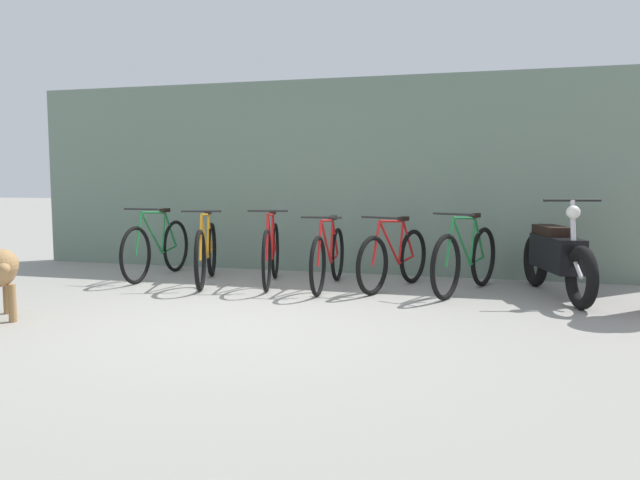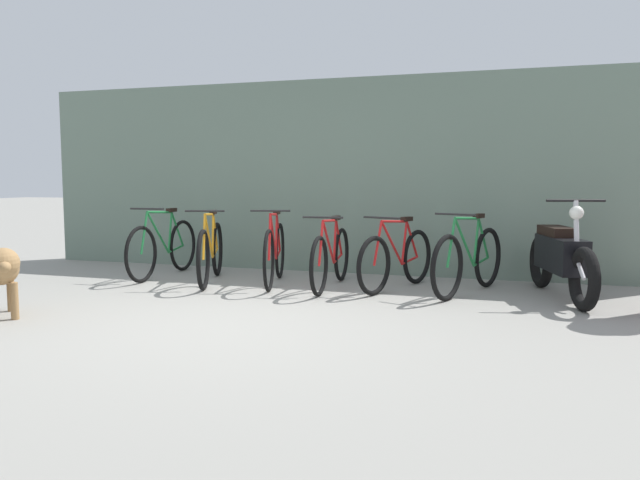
{
  "view_description": "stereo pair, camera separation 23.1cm",
  "coord_description": "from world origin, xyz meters",
  "px_view_note": "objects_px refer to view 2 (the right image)",
  "views": [
    {
      "loc": [
        2.23,
        -4.98,
        1.27
      ],
      "look_at": [
        0.53,
        1.12,
        0.65
      ],
      "focal_mm": 35.0,
      "sensor_mm": 36.0,
      "label": 1
    },
    {
      "loc": [
        2.46,
        -4.91,
        1.27
      ],
      "look_at": [
        0.53,
        1.12,
        0.65
      ],
      "focal_mm": 35.0,
      "sensor_mm": 36.0,
      "label": 2
    }
  ],
  "objects_px": {
    "bicycle_5": "(469,260)",
    "stray_dog": "(1,269)",
    "bicycle_3": "(331,258)",
    "bicycle_0": "(163,248)",
    "bicycle_4": "(397,259)",
    "bicycle_2": "(275,253)",
    "motorcycle": "(561,258)",
    "bicycle_1": "(211,252)"
  },
  "relations": [
    {
      "from": "bicycle_0",
      "to": "bicycle_1",
      "type": "bearing_deg",
      "value": 71.57
    },
    {
      "from": "bicycle_2",
      "to": "bicycle_4",
      "type": "relative_size",
      "value": 1.05
    },
    {
      "from": "bicycle_3",
      "to": "stray_dog",
      "type": "height_order",
      "value": "bicycle_3"
    },
    {
      "from": "stray_dog",
      "to": "bicycle_3",
      "type": "bearing_deg",
      "value": 87.25
    },
    {
      "from": "motorcycle",
      "to": "stray_dog",
      "type": "bearing_deg",
      "value": -77.84
    },
    {
      "from": "bicycle_3",
      "to": "bicycle_5",
      "type": "distance_m",
      "value": 1.57
    },
    {
      "from": "bicycle_2",
      "to": "motorcycle",
      "type": "height_order",
      "value": "motorcycle"
    },
    {
      "from": "bicycle_1",
      "to": "bicycle_0",
      "type": "bearing_deg",
      "value": -124.94
    },
    {
      "from": "bicycle_2",
      "to": "stray_dog",
      "type": "bearing_deg",
      "value": -48.44
    },
    {
      "from": "bicycle_3",
      "to": "bicycle_4",
      "type": "height_order",
      "value": "bicycle_3"
    },
    {
      "from": "bicycle_0",
      "to": "bicycle_4",
      "type": "relative_size",
      "value": 1.13
    },
    {
      "from": "bicycle_1",
      "to": "bicycle_2",
      "type": "relative_size",
      "value": 1.04
    },
    {
      "from": "bicycle_2",
      "to": "stray_dog",
      "type": "distance_m",
      "value": 2.99
    },
    {
      "from": "bicycle_1",
      "to": "bicycle_3",
      "type": "xyz_separation_m",
      "value": [
        1.52,
        0.07,
        -0.02
      ]
    },
    {
      "from": "bicycle_0",
      "to": "bicycle_1",
      "type": "relative_size",
      "value": 1.03
    },
    {
      "from": "bicycle_5",
      "to": "stray_dog",
      "type": "relative_size",
      "value": 1.77
    },
    {
      "from": "bicycle_2",
      "to": "bicycle_4",
      "type": "distance_m",
      "value": 1.47
    },
    {
      "from": "stray_dog",
      "to": "bicycle_5",
      "type": "bearing_deg",
      "value": 74.65
    },
    {
      "from": "bicycle_2",
      "to": "bicycle_3",
      "type": "xyz_separation_m",
      "value": [
        0.72,
        -0.03,
        -0.03
      ]
    },
    {
      "from": "bicycle_0",
      "to": "stray_dog",
      "type": "relative_size",
      "value": 1.86
    },
    {
      "from": "bicycle_5",
      "to": "bicycle_4",
      "type": "bearing_deg",
      "value": -72.31
    },
    {
      "from": "bicycle_0",
      "to": "bicycle_3",
      "type": "height_order",
      "value": "bicycle_0"
    },
    {
      "from": "bicycle_2",
      "to": "bicycle_3",
      "type": "distance_m",
      "value": 0.72
    },
    {
      "from": "bicycle_4",
      "to": "bicycle_3",
      "type": "bearing_deg",
      "value": -59.62
    },
    {
      "from": "motorcycle",
      "to": "stray_dog",
      "type": "height_order",
      "value": "motorcycle"
    },
    {
      "from": "bicycle_4",
      "to": "bicycle_5",
      "type": "xyz_separation_m",
      "value": [
        0.81,
        -0.03,
        0.02
      ]
    },
    {
      "from": "bicycle_0",
      "to": "bicycle_3",
      "type": "xyz_separation_m",
      "value": [
        2.34,
        -0.16,
        -0.02
      ]
    },
    {
      "from": "bicycle_1",
      "to": "stray_dog",
      "type": "height_order",
      "value": "bicycle_1"
    },
    {
      "from": "bicycle_3",
      "to": "bicycle_2",
      "type": "bearing_deg",
      "value": -95.1
    },
    {
      "from": "bicycle_0",
      "to": "bicycle_4",
      "type": "bearing_deg",
      "value": 87.5
    },
    {
      "from": "bicycle_1",
      "to": "bicycle_3",
      "type": "bearing_deg",
      "value": 74.03
    },
    {
      "from": "bicycle_3",
      "to": "bicycle_0",
      "type": "bearing_deg",
      "value": -96.62
    },
    {
      "from": "bicycle_0",
      "to": "motorcycle",
      "type": "relative_size",
      "value": 0.93
    },
    {
      "from": "bicycle_3",
      "to": "bicycle_5",
      "type": "xyz_separation_m",
      "value": [
        1.56,
        0.12,
        0.02
      ]
    },
    {
      "from": "bicycle_2",
      "to": "bicycle_5",
      "type": "xyz_separation_m",
      "value": [
        2.28,
        0.08,
        -0.01
      ]
    },
    {
      "from": "bicycle_2",
      "to": "motorcycle",
      "type": "xyz_separation_m",
      "value": [
        3.23,
        0.1,
        0.05
      ]
    },
    {
      "from": "bicycle_1",
      "to": "bicycle_4",
      "type": "distance_m",
      "value": 2.28
    },
    {
      "from": "bicycle_3",
      "to": "bicycle_5",
      "type": "height_order",
      "value": "bicycle_5"
    },
    {
      "from": "bicycle_4",
      "to": "stray_dog",
      "type": "height_order",
      "value": "bicycle_4"
    },
    {
      "from": "bicycle_2",
      "to": "bicycle_3",
      "type": "relative_size",
      "value": 0.95
    },
    {
      "from": "bicycle_0",
      "to": "stray_dog",
      "type": "distance_m",
      "value": 2.61
    },
    {
      "from": "bicycle_0",
      "to": "bicycle_1",
      "type": "height_order",
      "value": "bicycle_0"
    }
  ]
}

